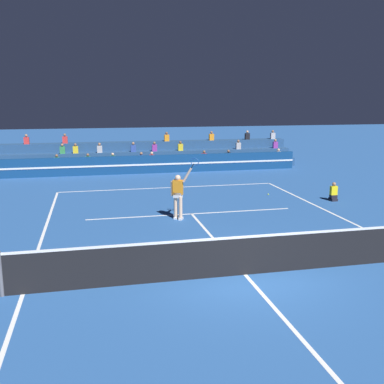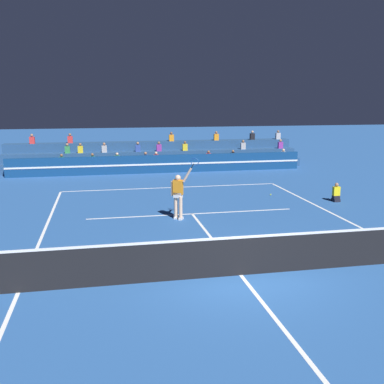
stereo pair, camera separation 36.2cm
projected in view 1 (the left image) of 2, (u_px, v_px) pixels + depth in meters
name	position (u px, v px, depth m)	size (l,w,h in m)	color
ground_plane	(245.00, 275.00, 11.71)	(120.00, 120.00, 0.00)	#285699
court_lines	(245.00, 275.00, 11.71)	(11.10, 23.90, 0.01)	white
tennis_net	(246.00, 255.00, 11.60)	(12.00, 0.10, 1.10)	slate
sponsor_banner_wall	(155.00, 164.00, 27.49)	(18.00, 0.26, 1.10)	navy
bleacher_stand	(150.00, 157.00, 29.89)	(19.21, 2.85, 2.28)	navy
ball_kid_courtside	(333.00, 193.00, 20.08)	(0.30, 0.36, 0.84)	black
tennis_player	(179.00, 194.00, 16.85)	(1.02, 0.69, 2.43)	beige
tennis_ball	(268.00, 194.00, 21.32)	(0.07, 0.07, 0.07)	#C6DB33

